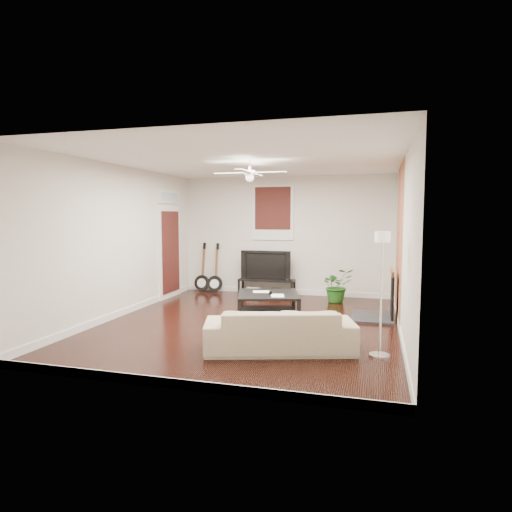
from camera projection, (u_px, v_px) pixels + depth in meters
The scene contains 14 objects.
room at pixel (250, 244), 7.51m from camera, with size 5.01×6.01×2.81m.
brick_accent at pixel (399, 243), 7.81m from camera, with size 0.02×2.20×2.80m, color #A45535.
fireplace at pixel (381, 294), 7.97m from camera, with size 0.80×1.10×0.92m, color black.
window_back at pixel (273, 212), 10.39m from camera, with size 1.00×0.06×1.30m, color #35120E.
door_left at pixel (170, 243), 10.00m from camera, with size 0.08×1.00×2.50m, color white.
tv_stand at pixel (267, 287), 10.40m from camera, with size 1.33×0.35×0.37m, color black.
tv at pixel (267, 265), 10.37m from camera, with size 1.19×0.16×0.69m, color black.
coffee_table at pixel (268, 305), 8.06m from camera, with size 1.09×1.09×0.46m, color black.
sofa at pixel (279, 329), 6.10m from camera, with size 2.06×0.81×0.60m, color tan.
floor_lamp at pixel (381, 294), 5.79m from camera, with size 0.28×0.28×1.68m, color silver, non-canonical shape.
potted_plant at pixel (337, 285), 9.49m from camera, with size 0.67×0.58×0.74m, color #1F5E1B.
guitar_left at pixel (202, 267), 10.77m from camera, with size 0.38×0.27×1.23m, color black, non-canonical shape.
guitar_right at pixel (215, 268), 10.64m from camera, with size 0.38×0.27×1.23m, color black, non-canonical shape.
ceiling_fan at pixel (250, 173), 7.40m from camera, with size 1.24×1.24×0.32m, color white, non-canonical shape.
Camera 1 is at (2.11, -7.20, 1.88)m, focal length 30.76 mm.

